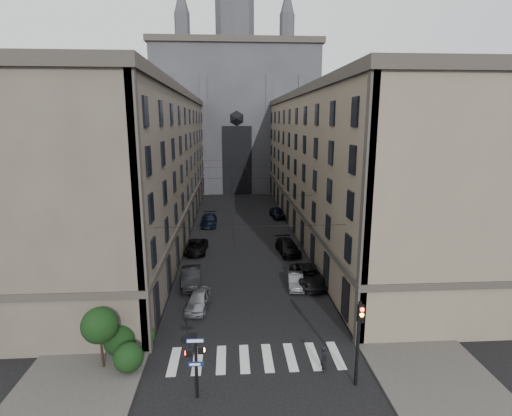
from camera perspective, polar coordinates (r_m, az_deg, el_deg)
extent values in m
plane|color=black|center=(23.53, 0.91, -27.30)|extent=(260.00, 260.00, 0.00)
cube|color=#383533|center=(56.80, -12.75, -3.22)|extent=(7.00, 80.00, 0.15)
cube|color=#383533|center=(57.36, 8.47, -2.89)|extent=(7.00, 80.00, 0.15)
cube|color=beige|center=(27.55, 0.01, -20.65)|extent=(11.00, 3.20, 0.01)
cube|color=#4C443A|center=(55.69, -16.25, 5.66)|extent=(13.00, 60.00, 18.00)
cube|color=#38332D|center=(55.47, -16.85, 15.34)|extent=(13.60, 60.60, 0.90)
cube|color=#38332D|center=(56.41, -15.96, 0.81)|extent=(13.40, 60.30, 0.50)
cube|color=brown|center=(56.43, 11.75, 5.97)|extent=(13.00, 60.00, 18.00)
cube|color=#38332D|center=(56.21, 12.19, 15.53)|extent=(13.60, 60.60, 0.90)
cube|color=#38332D|center=(57.14, 11.54, 1.18)|extent=(13.40, 60.30, 0.50)
cube|color=#2D2D33|center=(93.07, -2.90, 12.32)|extent=(34.00, 22.00, 30.00)
cube|color=#38332D|center=(94.35, -3.01, 21.78)|extent=(35.00, 23.00, 1.20)
cylinder|color=#2D2D33|center=(95.63, -3.06, 25.62)|extent=(8.40, 8.40, 14.00)
cone|color=#2D2D33|center=(93.07, -10.55, 25.50)|extent=(3.20, 3.20, 13.00)
cone|color=#2D2D33|center=(93.43, 4.47, 25.61)|extent=(3.20, 3.20, 13.00)
cube|color=black|center=(82.41, -2.72, 6.75)|extent=(6.00, 0.30, 14.00)
cylinder|color=black|center=(23.57, -8.53, -21.31)|extent=(0.18, 0.18, 4.00)
cube|color=orange|center=(23.07, -7.87, -19.46)|extent=(0.34, 0.24, 0.38)
cube|color=#FF0C07|center=(23.31, -9.56, -19.72)|extent=(0.34, 0.24, 0.38)
cube|color=navy|center=(22.64, -8.69, -18.22)|extent=(0.95, 0.05, 0.24)
cube|color=navy|center=(23.38, -8.57, -21.18)|extent=(0.85, 0.05, 0.27)
cylinder|color=black|center=(24.64, 14.33, -18.32)|extent=(0.20, 0.20, 5.20)
cube|color=black|center=(23.51, 14.76, -14.38)|extent=(0.34, 0.30, 1.00)
cylinder|color=#FF0C07|center=(23.23, 14.93, -13.85)|extent=(0.22, 0.05, 0.22)
cylinder|color=orange|center=(23.37, 14.89, -14.55)|extent=(0.22, 0.05, 0.22)
cylinder|color=black|center=(23.52, 14.84, -15.25)|extent=(0.22, 0.05, 0.22)
sphere|color=black|center=(26.85, -17.76, -19.64)|extent=(1.80, 1.80, 1.80)
sphere|color=black|center=(28.54, -18.93, -17.44)|extent=(2.00, 2.00, 2.00)
sphere|color=black|center=(29.21, -15.59, -17.15)|extent=(1.40, 1.40, 1.40)
cylinder|color=black|center=(27.55, -21.16, -18.29)|extent=(0.16, 0.16, 2.40)
sphere|color=black|center=(26.79, -21.44, -15.33)|extent=(2.20, 2.20, 2.20)
cylinder|color=black|center=(29.09, -0.64, -2.62)|extent=(14.00, 0.03, 0.03)
cylinder|color=black|center=(40.78, -1.57, 1.73)|extent=(14.00, 0.03, 0.03)
cylinder|color=black|center=(53.61, -2.11, 4.28)|extent=(14.00, 0.03, 0.03)
cylinder|color=black|center=(66.50, -2.45, 5.85)|extent=(14.00, 0.03, 0.03)
cylinder|color=black|center=(78.43, -2.66, 6.84)|extent=(14.00, 0.03, 0.03)
cylinder|color=black|center=(54.63, -3.51, 3.99)|extent=(0.03, 60.00, 0.03)
cylinder|color=black|center=(54.71, -0.78, 4.03)|extent=(0.03, 60.00, 0.03)
imported|color=gray|center=(33.70, -8.19, -12.87)|extent=(2.27, 4.45, 1.45)
imported|color=black|center=(38.03, -9.24, -9.74)|extent=(2.08, 5.06, 1.63)
imported|color=black|center=(46.99, -8.53, -5.51)|extent=(2.58, 5.21, 1.42)
imported|color=black|center=(58.82, -6.74, -1.72)|extent=(2.29, 5.55, 1.60)
imported|color=slate|center=(37.43, 5.66, -10.30)|extent=(1.71, 3.99, 1.28)
imported|color=black|center=(38.16, 7.51, -9.63)|extent=(3.01, 5.91, 1.60)
imported|color=black|center=(46.42, 4.56, -5.57)|extent=(2.72, 5.50, 1.54)
imported|color=black|center=(63.13, 3.07, -0.68)|extent=(2.41, 4.92, 1.62)
imported|color=black|center=(26.24, 9.69, -20.47)|extent=(0.50, 0.68, 1.73)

